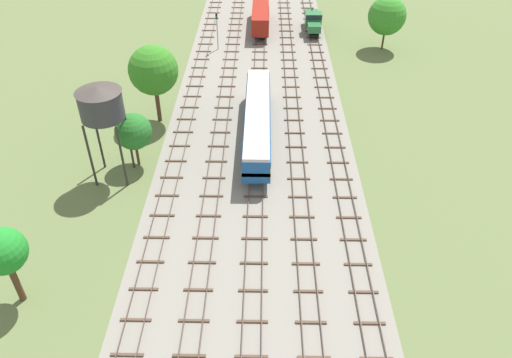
{
  "coord_description": "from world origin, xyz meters",
  "views": [
    {
      "loc": [
        0.68,
        -0.77,
        31.58
      ],
      "look_at": [
        0.0,
        38.51,
        1.5
      ],
      "focal_mm": 34.71,
      "sensor_mm": 36.0,
      "label": 1
    }
  ],
  "objects_px": {
    "diesel_railcar_centre_left_nearest": "(257,120)",
    "signal_post_nearest": "(217,27)",
    "water_tower": "(101,104)",
    "shunter_loco_centre_right_near": "(313,20)",
    "freight_boxcar_centre_left_mid": "(261,14)"
  },
  "relations": [
    {
      "from": "diesel_railcar_centre_left_nearest",
      "to": "signal_post_nearest",
      "type": "bearing_deg",
      "value": 104.26
    },
    {
      "from": "water_tower",
      "to": "signal_post_nearest",
      "type": "distance_m",
      "value": 35.1
    },
    {
      "from": "diesel_railcar_centre_left_nearest",
      "to": "shunter_loco_centre_right_near",
      "type": "relative_size",
      "value": 2.42
    },
    {
      "from": "diesel_railcar_centre_left_nearest",
      "to": "shunter_loco_centre_right_near",
      "type": "height_order",
      "value": "diesel_railcar_centre_left_nearest"
    },
    {
      "from": "signal_post_nearest",
      "to": "freight_boxcar_centre_left_mid",
      "type": "bearing_deg",
      "value": 54.17
    },
    {
      "from": "signal_post_nearest",
      "to": "diesel_railcar_centre_left_nearest",
      "type": "bearing_deg",
      "value": -75.74
    },
    {
      "from": "diesel_railcar_centre_left_nearest",
      "to": "signal_post_nearest",
      "type": "distance_m",
      "value": 27.18
    },
    {
      "from": "shunter_loco_centre_right_near",
      "to": "freight_boxcar_centre_left_mid",
      "type": "distance_m",
      "value": 9.03
    },
    {
      "from": "shunter_loco_centre_right_near",
      "to": "freight_boxcar_centre_left_mid",
      "type": "bearing_deg",
      "value": 171.41
    },
    {
      "from": "shunter_loco_centre_right_near",
      "to": "signal_post_nearest",
      "type": "distance_m",
      "value": 17.59
    },
    {
      "from": "diesel_railcar_centre_left_nearest",
      "to": "water_tower",
      "type": "height_order",
      "value": "water_tower"
    },
    {
      "from": "diesel_railcar_centre_left_nearest",
      "to": "shunter_loco_centre_right_near",
      "type": "xyz_separation_m",
      "value": [
        8.92,
        34.25,
        -0.59
      ]
    },
    {
      "from": "shunter_loco_centre_right_near",
      "to": "diesel_railcar_centre_left_nearest",
      "type": "bearing_deg",
      "value": -104.6
    },
    {
      "from": "shunter_loco_centre_right_near",
      "to": "water_tower",
      "type": "height_order",
      "value": "water_tower"
    },
    {
      "from": "freight_boxcar_centre_left_mid",
      "to": "signal_post_nearest",
      "type": "distance_m",
      "value": 11.51
    }
  ]
}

